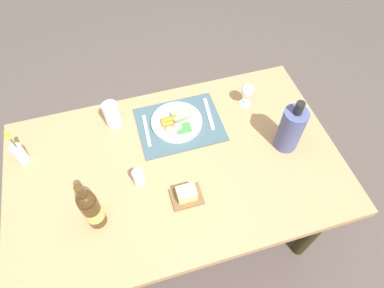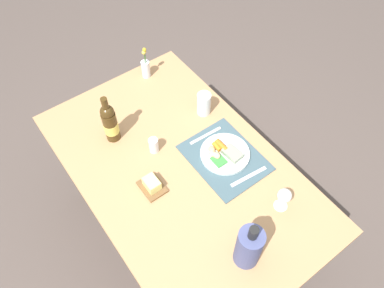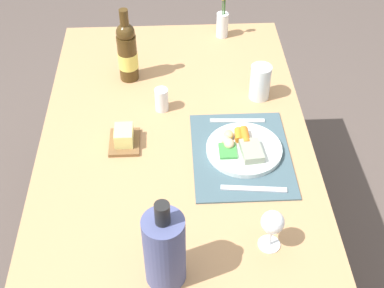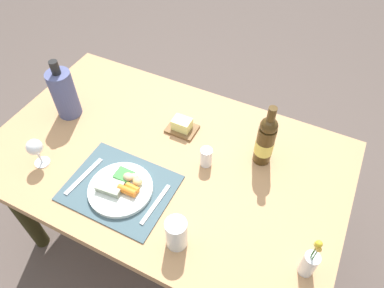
% 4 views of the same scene
% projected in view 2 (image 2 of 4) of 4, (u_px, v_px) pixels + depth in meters
% --- Properties ---
extents(ground_plane, '(8.00, 8.00, 0.00)m').
position_uv_depth(ground_plane, '(183.00, 229.00, 2.44)').
color(ground_plane, brown).
extents(dining_table, '(1.48, 0.91, 0.72)m').
position_uv_depth(dining_table, '(181.00, 179.00, 1.93)').
color(dining_table, tan).
rests_on(dining_table, ground_plane).
extents(placemat, '(0.40, 0.32, 0.01)m').
position_uv_depth(placemat, '(225.00, 158.00, 1.89)').
color(placemat, '#405862').
rests_on(placemat, dining_table).
extents(dinner_plate, '(0.25, 0.25, 0.05)m').
position_uv_depth(dinner_plate, '(224.00, 153.00, 1.88)').
color(dinner_plate, silver).
rests_on(dinner_plate, placemat).
extents(fork, '(0.04, 0.20, 0.00)m').
position_uv_depth(fork, '(249.00, 177.00, 1.82)').
color(fork, silver).
rests_on(fork, placemat).
extents(knife, '(0.02, 0.19, 0.00)m').
position_uv_depth(knife, '(206.00, 136.00, 1.96)').
color(knife, silver).
rests_on(knife, placemat).
extents(butter_dish, '(0.13, 0.10, 0.06)m').
position_uv_depth(butter_dish, '(152.00, 185.00, 1.77)').
color(butter_dish, brown).
rests_on(butter_dish, dining_table).
extents(flower_vase, '(0.05, 0.05, 0.21)m').
position_uv_depth(flower_vase, '(146.00, 67.00, 2.18)').
color(flower_vase, silver).
rests_on(flower_vase, dining_table).
extents(wine_glass, '(0.06, 0.06, 0.13)m').
position_uv_depth(wine_glass, '(284.00, 196.00, 1.66)').
color(wine_glass, white).
rests_on(wine_glass, dining_table).
extents(cooler_bottle, '(0.11, 0.11, 0.29)m').
position_uv_depth(cooler_bottle, '(249.00, 247.00, 1.50)').
color(cooler_bottle, '#4B5282').
rests_on(cooler_bottle, dining_table).
extents(water_tumbler, '(0.07, 0.07, 0.13)m').
position_uv_depth(water_tumbler, '(204.00, 105.00, 2.02)').
color(water_tumbler, silver).
rests_on(water_tumbler, dining_table).
extents(salt_shaker, '(0.05, 0.05, 0.09)m').
position_uv_depth(salt_shaker, '(154.00, 145.00, 1.88)').
color(salt_shaker, white).
rests_on(salt_shaker, dining_table).
extents(wine_bottle, '(0.07, 0.07, 0.29)m').
position_uv_depth(wine_bottle, '(110.00, 123.00, 1.87)').
color(wine_bottle, '#432F13').
rests_on(wine_bottle, dining_table).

